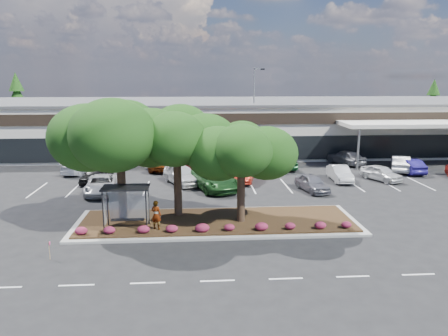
{
  "coord_description": "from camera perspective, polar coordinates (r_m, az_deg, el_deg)",
  "views": [
    {
      "loc": [
        -3.37,
        -22.62,
        9.25
      ],
      "look_at": [
        -1.21,
        8.96,
        2.6
      ],
      "focal_mm": 35.0,
      "sensor_mm": 36.0,
      "label": 1
    }
  ],
  "objects": [
    {
      "name": "ground",
      "position": [
        24.68,
        4.3,
        -10.19
      ],
      "size": [
        160.0,
        160.0,
        0.0
      ],
      "primitive_type": "plane",
      "color": "black",
      "rests_on": "ground"
    },
    {
      "name": "retail_store",
      "position": [
        56.96,
        -0.44,
        5.72
      ],
      "size": [
        80.4,
        25.2,
        6.25
      ],
      "color": "beige",
      "rests_on": "ground"
    },
    {
      "name": "landscape_island",
      "position": [
        28.18,
        -0.92,
        -7.04
      ],
      "size": [
        18.0,
        6.0,
        0.26
      ],
      "color": "#9E9E99",
      "rests_on": "ground"
    },
    {
      "name": "lane_markings",
      "position": [
        34.47,
        1.61,
        -3.7
      ],
      "size": [
        33.12,
        20.06,
        0.01
      ],
      "color": "silver",
      "rests_on": "ground"
    },
    {
      "name": "shrub_row",
      "position": [
        26.07,
        -0.68,
        -7.73
      ],
      "size": [
        17.0,
        0.8,
        0.5
      ],
      "primitive_type": null,
      "color": "maroon",
      "rests_on": "landscape_island"
    },
    {
      "name": "bus_shelter",
      "position": [
        26.82,
        -12.65,
        -3.44
      ],
      "size": [
        2.75,
        1.55,
        2.59
      ],
      "color": "black",
      "rests_on": "landscape_island"
    },
    {
      "name": "island_tree_west",
      "position": [
        27.98,
        -13.37,
        1.15
      ],
      "size": [
        7.2,
        7.2,
        7.89
      ],
      "primitive_type": null,
      "color": "#183911",
      "rests_on": "landscape_island"
    },
    {
      "name": "island_tree_mid",
      "position": [
        28.35,
        -6.12,
        0.96
      ],
      "size": [
        6.6,
        6.6,
        7.32
      ],
      "primitive_type": null,
      "color": "#183911",
      "rests_on": "landscape_island"
    },
    {
      "name": "island_tree_east",
      "position": [
        27.1,
        2.26,
        -0.38
      ],
      "size": [
        5.8,
        5.8,
        6.5
      ],
      "primitive_type": null,
      "color": "#183911",
      "rests_on": "landscape_island"
    },
    {
      "name": "conifer_north_west",
      "position": [
        73.73,
        -25.31,
        7.44
      ],
      "size": [
        4.4,
        4.4,
        10.0
      ],
      "primitive_type": "cone",
      "color": "#183911",
      "rests_on": "ground"
    },
    {
      "name": "conifer_north_east",
      "position": [
        76.54,
        25.53,
        7.16
      ],
      "size": [
        3.96,
        3.96,
        9.0
      ],
      "primitive_type": "cone",
      "color": "#183911",
      "rests_on": "ground"
    },
    {
      "name": "person_waiting",
      "position": [
        26.51,
        -8.85,
        -6.07
      ],
      "size": [
        0.77,
        0.66,
        1.78
      ],
      "primitive_type": "imported",
      "rotation": [
        0.0,
        0.0,
        2.71
      ],
      "color": "#594C47",
      "rests_on": "landscape_island"
    },
    {
      "name": "light_pole",
      "position": [
        51.33,
        4.02,
        6.6
      ],
      "size": [
        1.43,
        0.5,
        10.29
      ],
      "rotation": [
        0.0,
        0.0,
        -0.0
      ],
      "color": "#9E9E99",
      "rests_on": "ground"
    },
    {
      "name": "survey_stake",
      "position": [
        24.46,
        -21.83,
        -9.66
      ],
      "size": [
        0.08,
        0.14,
        0.98
      ],
      "color": "#9D7B52",
      "rests_on": "ground"
    },
    {
      "name": "car_0",
      "position": [
        36.56,
        -15.75,
        -2.1
      ],
      "size": [
        2.84,
        5.33,
        1.43
      ],
      "primitive_type": "imported",
      "rotation": [
        0.0,
        0.0,
        0.09
      ],
      "color": "#B4B4B4",
      "rests_on": "ground"
    },
    {
      "name": "car_1",
      "position": [
        40.35,
        -16.31,
        -0.79
      ],
      "size": [
        2.61,
        4.63,
        1.49
      ],
      "primitive_type": "imported",
      "rotation": [
        0.0,
        0.0,
        -0.21
      ],
      "color": "black",
      "rests_on": "ground"
    },
    {
      "name": "car_2",
      "position": [
        38.31,
        -5.53,
        -0.87
      ],
      "size": [
        3.86,
        5.32,
        1.68
      ],
      "primitive_type": "imported",
      "rotation": [
        0.0,
        0.0,
        0.43
      ],
      "color": "silver",
      "rests_on": "ground"
    },
    {
      "name": "car_3",
      "position": [
        36.45,
        -1.4,
        -1.45
      ],
      "size": [
        4.74,
        6.77,
        1.72
      ],
      "primitive_type": "imported",
      "rotation": [
        0.0,
        0.0,
        0.34
      ],
      "color": "#1A421A",
      "rests_on": "ground"
    },
    {
      "name": "car_4",
      "position": [
        39.31,
        2.7,
        -0.61
      ],
      "size": [
        2.65,
        4.93,
        1.54
      ],
      "primitive_type": "imported",
      "rotation": [
        0.0,
        0.0,
        -0.23
      ],
      "color": "#9F1E11",
      "rests_on": "ground"
    },
    {
      "name": "car_5",
      "position": [
        36.56,
        11.44,
        -1.93
      ],
      "size": [
        2.44,
        4.27,
        1.37
      ],
      "primitive_type": "imported",
      "rotation": [
        0.0,
        0.0,
        0.22
      ],
      "color": "slate",
      "rests_on": "ground"
    },
    {
      "name": "car_6",
      "position": [
        40.68,
        14.89,
        -0.69
      ],
      "size": [
        1.62,
        4.25,
        1.38
      ],
      "primitive_type": "imported",
      "rotation": [
        0.0,
        0.0,
        -0.04
      ],
      "color": "#B2B2B2",
      "rests_on": "ground"
    },
    {
      "name": "car_7",
      "position": [
        41.99,
        19.85,
        -0.61
      ],
      "size": [
        3.16,
        4.39,
        1.39
      ],
      "primitive_type": "imported",
      "rotation": [
        0.0,
        0.0,
        0.42
      ],
      "color": "silver",
      "rests_on": "ground"
    },
    {
      "name": "car_9",
      "position": [
        44.78,
        -18.29,
        0.22
      ],
      "size": [
        3.23,
        5.04,
        1.36
      ],
      "primitive_type": "imported",
      "rotation": [
        0.0,
        0.0,
        2.83
      ],
      "color": "silver",
      "rests_on": "ground"
    },
    {
      "name": "car_10",
      "position": [
        44.7,
        -7.5,
        0.91
      ],
      "size": [
        3.48,
        6.29,
        1.67
      ],
      "primitive_type": "imported",
      "rotation": [
        0.0,
        0.0,
        3.02
      ],
      "color": "maroon",
      "rests_on": "ground"
    },
    {
      "name": "car_11",
      "position": [
        44.27,
        -4.44,
        0.88
      ],
      "size": [
        2.09,
        5.0,
        1.69
      ],
      "primitive_type": "imported",
      "rotation": [
        0.0,
        0.0,
        3.12
      ],
      "color": "maroon",
      "rests_on": "ground"
    },
    {
      "name": "car_12",
      "position": [
        44.8,
        1.63,
        0.96
      ],
      "size": [
        2.51,
        5.5,
        1.56
      ],
      "primitive_type": "imported",
      "rotation": [
        0.0,
        0.0,
        3.08
      ],
      "color": "maroon",
      "rests_on": "ground"
    },
    {
      "name": "car_13",
      "position": [
        45.02,
        7.71,
        0.96
      ],
      "size": [
        2.49,
        5.0,
        1.64
      ],
      "primitive_type": "imported",
      "rotation": [
        0.0,
        0.0,
        3.26
      ],
      "color": "#175026",
      "rests_on": "ground"
    },
    {
      "name": "car_14",
      "position": [
        44.89,
        6.56,
        1.0
      ],
      "size": [
        3.17,
        5.46,
        1.7
      ],
      "primitive_type": "imported",
      "rotation": [
        0.0,
        0.0,
        3.42
      ],
      "color": "#4C4D53",
      "rests_on": "ground"
    },
    {
      "name": "car_15",
      "position": [
        48.48,
        15.63,
        1.39
      ],
      "size": [
        3.55,
        5.09,
        1.61
      ],
      "primitive_type": "imported",
      "rotation": [
        0.0,
        0.0,
        3.53
      ],
      "color": "slate",
      "rests_on": "ground"
    },
    {
      "name": "car_16",
      "position": [
        46.81,
        22.03,
        0.56
      ],
      "size": [
        3.39,
        5.02,
        1.57
      ],
      "primitive_type": "imported",
      "rotation": [
        0.0,
        0.0,
        2.74
      ],
      "color": "#BBBBBB",
      "rests_on": "ground"
    },
    {
      "name": "car_17",
      "position": [
        46.3,
        22.99,
        0.29
      ],
      "size": [
        1.63,
        4.39,
        1.43
      ],
      "primitive_type": "imported",
      "rotation": [
        0.0,
        0.0,
        3.17
      ],
      "color": "navy",
      "rests_on": "ground"
    }
  ]
}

